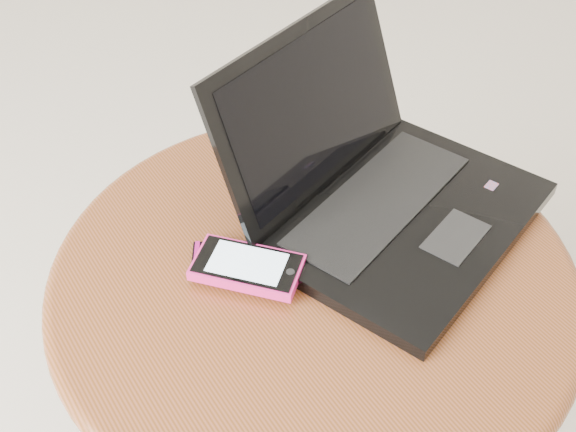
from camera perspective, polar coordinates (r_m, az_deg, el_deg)
table at (r=0.92m, az=1.87°, el=-8.39°), size 0.61×0.61×0.48m
laptop at (r=0.89m, az=7.32°, el=2.20°), size 0.41×0.39×0.21m
phone_black at (r=0.84m, az=-4.02°, el=-3.44°), size 0.12×0.10×0.01m
phone_pink at (r=0.81m, az=-3.18°, el=-3.98°), size 0.13×0.13×0.01m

